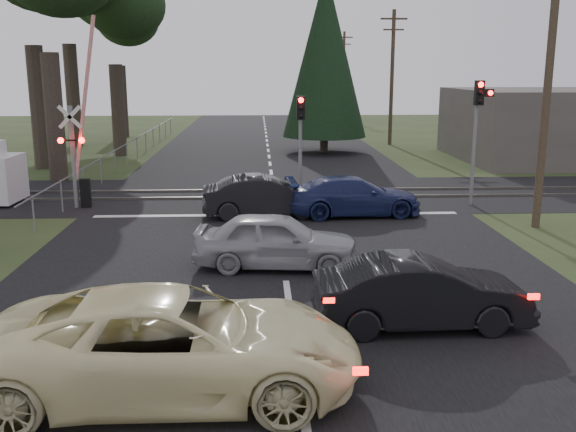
{
  "coord_description": "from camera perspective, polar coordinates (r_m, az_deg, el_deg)",
  "views": [
    {
      "loc": [
        -0.65,
        -14.2,
        5.08
      ],
      "look_at": [
        0.12,
        2.32,
        1.3
      ],
      "focal_mm": 40.0,
      "sensor_mm": 36.0,
      "label": 1
    }
  ],
  "objects": [
    {
      "name": "dark_car_far",
      "position": [
        22.6,
        -2.06,
        1.75
      ],
      "size": [
        4.52,
        1.91,
        1.45
      ],
      "primitive_type": "imported",
      "rotation": [
        0.0,
        0.0,
        1.66
      ],
      "color": "black",
      "rests_on": "ground"
    },
    {
      "name": "ground",
      "position": [
        15.09,
        -0.05,
        -6.79
      ],
      "size": [
        120.0,
        120.0,
        0.0
      ],
      "primitive_type": "plane",
      "color": "#2B3B1A",
      "rests_on": "ground"
    },
    {
      "name": "euc_tree_e",
      "position": [
        51.45,
        -14.98,
        17.4
      ],
      "size": [
        6.0,
        6.0,
        13.2
      ],
      "color": "#473D33",
      "rests_on": "ground"
    },
    {
      "name": "rail_corridor",
      "position": [
        26.69,
        -1.23,
        1.91
      ],
      "size": [
        120.0,
        8.0,
        0.01
      ],
      "primitive_type": "cube",
      "color": "black",
      "rests_on": "ground"
    },
    {
      "name": "road",
      "position": [
        24.73,
        -1.11,
        1.03
      ],
      "size": [
        14.0,
        100.0,
        0.01
      ],
      "primitive_type": "cube",
      "color": "black",
      "rests_on": "ground"
    },
    {
      "name": "conifer_tree",
      "position": [
        40.42,
        3.31,
        14.14
      ],
      "size": [
        5.2,
        5.2,
        11.0
      ],
      "color": "#473D33",
      "rests_on": "ground"
    },
    {
      "name": "dark_hatchback",
      "position": [
        13.21,
        11.76,
        -6.73
      ],
      "size": [
        4.35,
        1.65,
        1.42
      ],
      "primitive_type": "imported",
      "rotation": [
        0.0,
        0.0,
        1.61
      ],
      "color": "black",
      "rests_on": "ground"
    },
    {
      "name": "traffic_signal_center",
      "position": [
        25.03,
        1.12,
        7.66
      ],
      "size": [
        0.32,
        0.48,
        4.1
      ],
      "color": "slate",
      "rests_on": "ground"
    },
    {
      "name": "blue_sedan",
      "position": [
        22.9,
        5.84,
        1.76
      ],
      "size": [
        4.9,
        2.28,
        1.39
      ],
      "primitive_type": "imported",
      "rotation": [
        0.0,
        0.0,
        1.64
      ],
      "color": "navy",
      "rests_on": "ground"
    },
    {
      "name": "cream_coupe",
      "position": [
        10.53,
        -10.21,
        -11.1
      ],
      "size": [
        6.02,
        2.8,
        1.67
      ],
      "primitive_type": "imported",
      "rotation": [
        0.0,
        0.0,
        1.57
      ],
      "color": "beige",
      "rests_on": "ground"
    },
    {
      "name": "traffic_signal_right",
      "position": [
        25.12,
        16.56,
        8.32
      ],
      "size": [
        0.68,
        0.48,
        4.7
      ],
      "color": "slate",
      "rests_on": "ground"
    },
    {
      "name": "stop_line",
      "position": [
        22.97,
        -0.99,
        0.13
      ],
      "size": [
        13.0,
        0.35,
        0.0
      ],
      "primitive_type": "cube",
      "color": "silver",
      "rests_on": "ground"
    },
    {
      "name": "crossing_signal",
      "position": [
        25.07,
        -18.06,
        5.32
      ],
      "size": [
        1.62,
        0.38,
        6.96
      ],
      "color": "slate",
      "rests_on": "ground"
    },
    {
      "name": "utility_pole_near",
      "position": [
        22.18,
        22.12,
        11.04
      ],
      "size": [
        1.8,
        0.26,
        9.0
      ],
      "color": "#4C3D2D",
      "rests_on": "ground"
    },
    {
      "name": "fence_left",
      "position": [
        37.73,
        -13.63,
        4.77
      ],
      "size": [
        0.1,
        36.0,
        1.2
      ],
      "primitive_type": null,
      "color": "slate",
      "rests_on": "ground"
    },
    {
      "name": "utility_pole_mid",
      "position": [
        45.14,
        9.23,
        12.26
      ],
      "size": [
        1.8,
        0.26,
        9.0
      ],
      "color": "#4C3D2D",
      "rests_on": "ground"
    },
    {
      "name": "utility_pole_far",
      "position": [
        69.8,
        4.97,
        12.53
      ],
      "size": [
        1.8,
        0.26,
        9.0
      ],
      "color": "#4C3D2D",
      "rests_on": "ground"
    },
    {
      "name": "silver_car",
      "position": [
        16.74,
        -1.04,
        -2.19
      ],
      "size": [
        4.42,
        2.13,
        1.46
      ],
      "primitive_type": "imported",
      "rotation": [
        0.0,
        0.0,
        1.47
      ],
      "color": "#96989E",
      "rests_on": "ground"
    },
    {
      "name": "rail_near",
      "position": [
        25.9,
        -1.19,
        1.67
      ],
      "size": [
        120.0,
        0.12,
        0.1
      ],
      "primitive_type": "cube",
      "color": "#59544C",
      "rests_on": "ground"
    },
    {
      "name": "rail_far",
      "position": [
        27.47,
        -1.28,
        2.32
      ],
      "size": [
        120.0,
        0.12,
        0.1
      ],
      "primitive_type": "cube",
      "color": "#59544C",
      "rests_on": "ground"
    }
  ]
}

